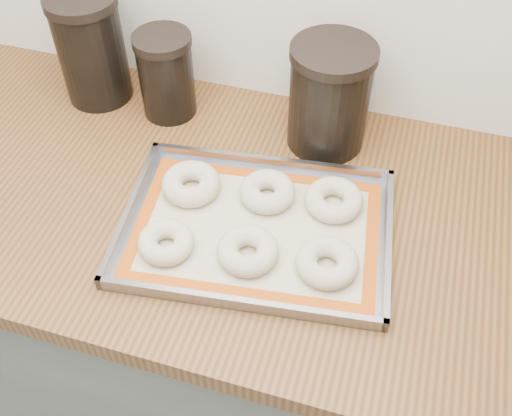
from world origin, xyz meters
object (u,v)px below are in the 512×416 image
(bagel_back_left, at_px, (191,184))
(bagel_front_left, at_px, (166,242))
(baking_tray, at_px, (256,229))
(canister_left, at_px, (91,48))
(canister_mid, at_px, (166,75))
(bagel_back_right, at_px, (334,200))
(bagel_front_mid, at_px, (248,251))
(bagel_front_right, at_px, (327,263))
(bagel_back_mid, at_px, (267,192))
(canister_right, at_px, (329,97))

(bagel_back_left, bearing_deg, bagel_front_left, -86.72)
(baking_tray, relative_size, canister_left, 2.18)
(canister_mid, bearing_deg, bagel_back_right, -24.62)
(bagel_front_mid, distance_m, canister_left, 0.56)
(baking_tray, bearing_deg, bagel_front_mid, -85.78)
(canister_left, bearing_deg, bagel_front_left, -50.03)
(bagel_back_left, distance_m, bagel_back_right, 0.26)
(bagel_front_mid, xyz_separation_m, canister_left, (-0.44, 0.34, 0.09))
(bagel_front_right, distance_m, canister_mid, 0.52)
(baking_tray, bearing_deg, bagel_back_mid, 91.20)
(bagel_back_right, distance_m, canister_left, 0.59)
(bagel_back_right, distance_m, canister_mid, 0.43)
(bagel_front_left, distance_m, bagel_front_right, 0.27)
(bagel_front_right, xyz_separation_m, bagel_back_left, (-0.27, 0.10, 0.00))
(bagel_front_left, relative_size, canister_right, 0.44)
(bagel_front_right, xyz_separation_m, canister_right, (-0.07, 0.32, 0.09))
(bagel_front_left, bearing_deg, bagel_back_mid, 50.89)
(bagel_front_left, distance_m, canister_left, 0.48)
(bagel_back_left, relative_size, bagel_back_mid, 1.07)
(canister_left, distance_m, canister_right, 0.50)
(canister_right, bearing_deg, bagel_back_right, -73.17)
(canister_mid, bearing_deg, canister_left, 177.04)
(bagel_back_left, height_order, bagel_back_right, bagel_back_left)
(bagel_front_left, distance_m, bagel_back_mid, 0.21)
(canister_mid, bearing_deg, bagel_back_mid, -35.69)
(bagel_front_left, distance_m, canister_right, 0.41)
(bagel_back_mid, relative_size, canister_mid, 0.57)
(bagel_front_mid, bearing_deg, canister_right, 79.89)
(bagel_front_left, bearing_deg, bagel_front_mid, 8.95)
(bagel_front_mid, bearing_deg, bagel_back_right, 53.91)
(baking_tray, xyz_separation_m, bagel_front_left, (-0.13, -0.08, 0.01))
(bagel_back_right, bearing_deg, bagel_front_right, -82.70)
(bagel_back_mid, height_order, canister_right, canister_right)
(bagel_front_left, relative_size, bagel_back_left, 0.88)
(bagel_back_mid, bearing_deg, canister_mid, 144.31)
(bagel_front_right, relative_size, bagel_back_mid, 1.02)
(bagel_back_left, xyz_separation_m, canister_mid, (-0.13, 0.21, 0.07))
(bagel_front_right, bearing_deg, canister_mid, 141.86)
(canister_left, height_order, canister_mid, canister_left)
(baking_tray, xyz_separation_m, bagel_back_mid, (-0.00, 0.08, 0.02))
(bagel_front_right, relative_size, bagel_back_right, 0.99)
(bagel_front_left, relative_size, bagel_back_right, 0.91)
(bagel_back_mid, xyz_separation_m, canister_mid, (-0.27, 0.19, 0.07))
(baking_tray, distance_m, bagel_front_mid, 0.06)
(baking_tray, bearing_deg, bagel_back_left, 158.62)
(bagel_front_mid, distance_m, bagel_back_mid, 0.14)
(bagel_front_mid, xyz_separation_m, bagel_back_right, (0.11, 0.15, -0.00))
(baking_tray, bearing_deg, canister_left, 147.49)
(bagel_back_left, bearing_deg, baking_tray, -21.38)
(bagel_front_left, height_order, bagel_back_right, same)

